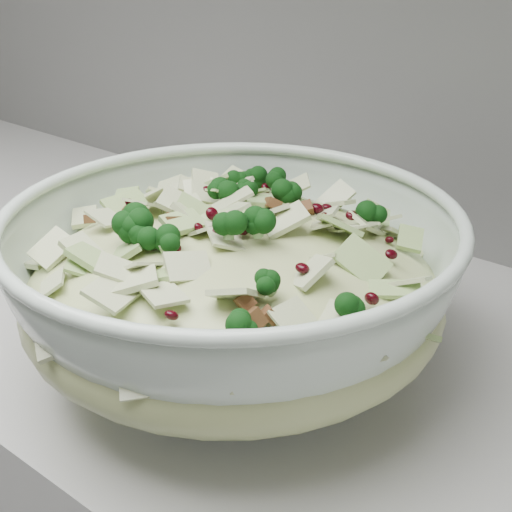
{
  "coord_description": "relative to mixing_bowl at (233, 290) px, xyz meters",
  "views": [
    {
      "loc": [
        0.26,
        1.18,
        1.29
      ],
      "look_at": [
        -0.09,
        1.62,
        1.02
      ],
      "focal_mm": 50.0,
      "sensor_mm": 36.0,
      "label": 1
    }
  ],
  "objects": [
    {
      "name": "mixing_bowl",
      "position": [
        0.0,
        0.0,
        0.0
      ],
      "size": [
        0.5,
        0.5,
        0.16
      ],
      "rotation": [
        0.0,
        0.0,
        -0.31
      ],
      "color": "#B9CCBC",
      "rests_on": "counter"
    },
    {
      "name": "salad",
      "position": [
        -0.0,
        -0.0,
        0.03
      ],
      "size": [
        0.49,
        0.49,
        0.16
      ],
      "rotation": [
        0.0,
        0.0,
        -0.42
      ],
      "color": "#A7B279",
      "rests_on": "mixing_bowl"
    }
  ]
}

